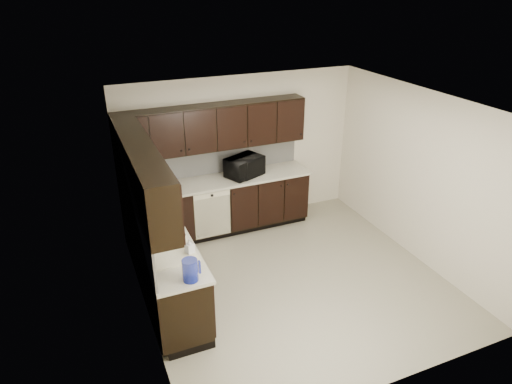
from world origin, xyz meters
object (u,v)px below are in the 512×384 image
(toaster_oven, at_px, (137,186))
(microwave, at_px, (244,167))
(sink, at_px, (170,253))
(blue_pitcher, at_px, (190,270))
(storage_bin, at_px, (161,233))

(toaster_oven, bearing_deg, microwave, -6.86)
(sink, xyz_separation_m, blue_pitcher, (0.07, -0.69, 0.18))
(microwave, xyz_separation_m, blue_pitcher, (-1.56, -2.38, -0.03))
(storage_bin, bearing_deg, toaster_oven, 91.54)
(storage_bin, distance_m, blue_pitcher, 0.95)
(storage_bin, bearing_deg, blue_pitcher, -83.82)
(microwave, bearing_deg, sink, -157.26)
(sink, bearing_deg, storage_bin, 96.65)
(toaster_oven, xyz_separation_m, storage_bin, (0.04, -1.46, -0.03))
(toaster_oven, relative_size, blue_pitcher, 1.48)
(sink, bearing_deg, blue_pitcher, -83.99)
(toaster_oven, bearing_deg, blue_pitcher, -92.72)
(sink, relative_size, storage_bin, 1.84)
(sink, distance_m, blue_pitcher, 0.72)
(microwave, relative_size, storage_bin, 1.30)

